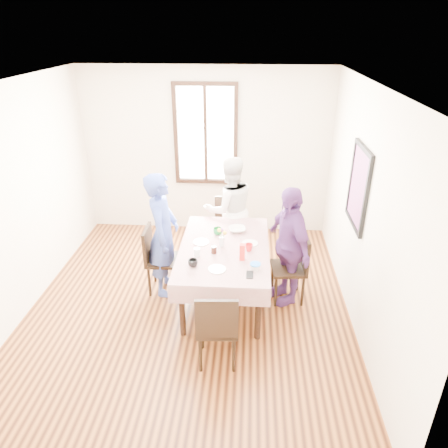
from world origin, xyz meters
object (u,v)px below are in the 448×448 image
at_px(chair_near, 217,325).
at_px(person_right, 288,246).
at_px(dining_table, 224,273).
at_px(person_left, 163,235).
at_px(chair_far, 229,229).
at_px(chair_left, 163,260).
at_px(person_far, 229,209).
at_px(chair_right, 288,268).

relative_size(chair_near, person_right, 0.59).
height_order(dining_table, person_left, person_left).
height_order(dining_table, person_right, person_right).
bearing_deg(chair_near, chair_far, 86.53).
xyz_separation_m(dining_table, chair_left, (-0.81, 0.15, 0.08)).
bearing_deg(person_far, chair_left, 29.05).
xyz_separation_m(chair_right, person_left, (-1.60, 0.10, 0.37)).
distance_m(dining_table, chair_far, 1.11).
xyz_separation_m(person_far, person_right, (0.79, -1.04, -0.02)).
bearing_deg(chair_left, person_far, 137.86).
bearing_deg(person_far, person_left, 29.82).
height_order(chair_left, chair_right, same).
xyz_separation_m(person_left, person_right, (1.58, -0.10, -0.05)).
bearing_deg(dining_table, chair_left, 169.47).
bearing_deg(chair_right, person_right, 84.84).
distance_m(chair_far, chair_near, 2.21).
bearing_deg(chair_right, person_left, 81.25).
bearing_deg(person_right, chair_left, -117.14).
xyz_separation_m(person_left, person_far, (0.79, 0.94, -0.03)).
relative_size(chair_right, person_left, 0.55).
distance_m(chair_left, person_left, 0.37).
height_order(chair_right, person_left, person_left).
relative_size(chair_far, person_left, 0.55).
bearing_deg(person_far, person_right, 107.33).
bearing_deg(person_left, person_far, -40.79).
xyz_separation_m(dining_table, person_far, (0.00, 1.09, 0.42)).
xyz_separation_m(chair_left, person_right, (1.60, -0.10, 0.32)).
distance_m(chair_right, person_far, 1.36).
bearing_deg(person_right, chair_near, -57.88).
relative_size(dining_table, person_far, 1.01).
bearing_deg(chair_near, chair_right, 51.48).
bearing_deg(person_right, person_left, -117.18).
height_order(chair_far, person_left, person_left).
xyz_separation_m(chair_right, person_far, (-0.81, 1.04, 0.34)).
relative_size(chair_near, person_left, 0.55).
bearing_deg(person_right, chair_right, 66.46).
xyz_separation_m(dining_table, chair_right, (0.81, 0.05, 0.08)).
bearing_deg(chair_right, chair_left, 81.30).
xyz_separation_m(chair_far, chair_near, (0.00, -2.21, 0.00)).
bearing_deg(chair_left, person_left, 88.81).
height_order(chair_far, person_far, person_far).
height_order(chair_near, person_right, person_right).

